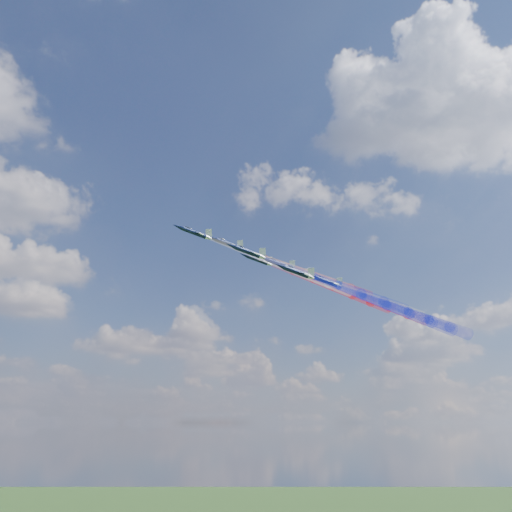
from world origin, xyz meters
TOP-DOWN VIEW (x-y plane):
  - jet_lead at (-5.64, 14.89)m, footprint 14.63×11.96m
  - trail_lead at (23.32, 11.23)m, footprint 48.82×11.39m
  - jet_inner_left at (5.31, 2.69)m, footprint 14.63×11.96m
  - trail_inner_left at (34.28, -0.97)m, footprint 48.82×11.39m
  - jet_inner_right at (9.71, 23.31)m, footprint 14.63×11.96m
  - trail_inner_right at (38.68, 19.66)m, footprint 48.82×11.39m
  - jet_outer_left at (14.88, -7.16)m, footprint 14.63×11.96m
  - trail_outer_left at (43.85, -10.82)m, footprint 48.82×11.39m
  - jet_center_third at (21.53, 11.47)m, footprint 14.63×11.96m
  - trail_center_third at (50.50, 7.81)m, footprint 48.82×11.39m
  - jet_outer_right at (25.45, 30.48)m, footprint 14.63×11.96m
  - trail_outer_right at (54.42, 26.82)m, footprint 48.82×11.39m
  - jet_rear_left at (30.67, 0.15)m, footprint 14.63×11.96m
  - trail_rear_left at (59.63, -3.51)m, footprint 48.82×11.39m
  - jet_rear_right at (33.92, 20.91)m, footprint 14.63×11.96m
  - trail_rear_right at (62.89, 17.25)m, footprint 48.82×11.39m

SIDE VIEW (x-z plane):
  - trail_outer_left at x=43.85m, z-range 127.05..143.66m
  - trail_rear_left at x=59.63m, z-range 127.77..144.38m
  - trail_inner_left at x=34.28m, z-range 133.73..150.35m
  - jet_outer_left at x=14.88m, z-range 137.61..147.04m
  - trail_center_third at x=50.50m, z-range 134.42..151.04m
  - jet_rear_left at x=30.67m, z-range 138.33..147.76m
  - trail_rear_right at x=62.89m, z-range 135.53..152.14m
  - trail_outer_right at x=54.42m, z-range 140.66..157.27m
  - jet_inner_left at x=5.31m, z-range 144.29..153.73m
  - trail_lead at x=23.32m, z-range 140.91..157.52m
  - jet_center_third at x=21.53m, z-range 144.98..154.42m
  - trail_inner_right at x=38.68m, z-range 142.17..158.79m
  - jet_rear_right at x=33.92m, z-range 146.09..155.52m
  - jet_outer_right at x=25.45m, z-range 151.22..160.65m
  - jet_lead at x=-5.64m, z-range 151.47..160.90m
  - jet_inner_right at x=9.71m, z-range 152.73..162.16m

